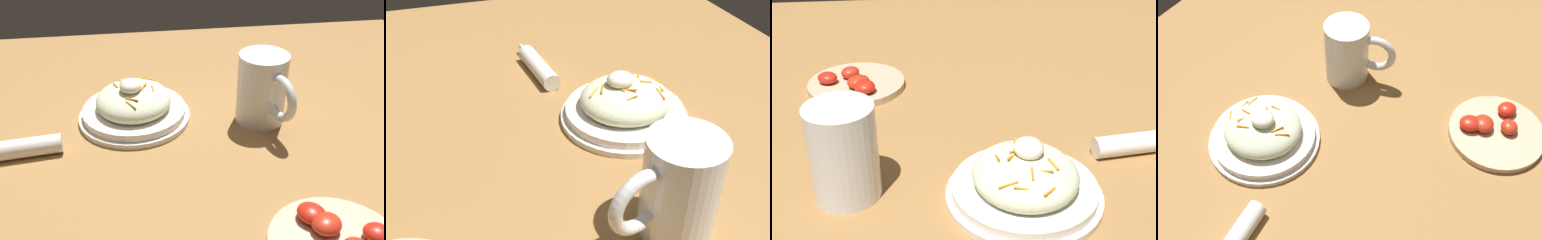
% 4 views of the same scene
% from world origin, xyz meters
% --- Properties ---
extents(ground_plane, '(1.43, 1.43, 0.00)m').
position_xyz_m(ground_plane, '(0.00, 0.00, 0.00)').
color(ground_plane, '#9E703D').
extents(salad_plate, '(0.21, 0.21, 0.09)m').
position_xyz_m(salad_plate, '(-0.25, -0.05, 0.03)').
color(salad_plate, white).
rests_on(salad_plate, ground_plane).
extents(beer_mug, '(0.15, 0.09, 0.14)m').
position_xyz_m(beer_mug, '(-0.21, 0.19, 0.06)').
color(beer_mug, white).
rests_on(beer_mug, ground_plane).
extents(napkin_roll, '(0.05, 0.18, 0.03)m').
position_xyz_m(napkin_roll, '(-0.16, -0.25, 0.02)').
color(napkin_roll, white).
rests_on(napkin_roll, ground_plane).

